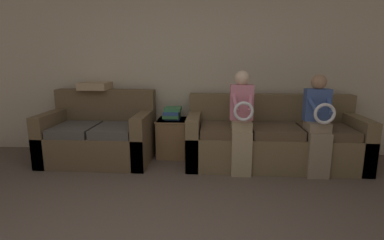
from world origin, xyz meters
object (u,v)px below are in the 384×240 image
(couch_side, at_px, (100,136))
(throw_pillow, at_px, (96,86))
(couch_main, at_px, (272,140))
(side_shelf, at_px, (172,137))
(book_stack, at_px, (172,113))
(child_left_seated, at_px, (242,118))
(child_right_seated, at_px, (318,121))

(couch_side, relative_size, throw_pillow, 3.58)
(couch_main, distance_m, couch_side, 2.34)
(side_shelf, distance_m, throw_pillow, 1.32)
(book_stack, distance_m, throw_pillow, 1.18)
(couch_main, relative_size, side_shelf, 4.16)
(book_stack, bearing_deg, child_left_seated, -31.36)
(child_right_seated, distance_m, side_shelf, 1.94)
(couch_main, xyz_separation_m, child_left_seated, (-0.45, -0.36, 0.37))
(throw_pillow, bearing_deg, couch_side, -65.26)
(couch_main, xyz_separation_m, child_right_seated, (0.45, -0.36, 0.34))
(side_shelf, xyz_separation_m, book_stack, (0.00, -0.01, 0.35))
(couch_main, height_order, child_right_seated, child_right_seated)
(couch_side, relative_size, book_stack, 4.78)
(couch_side, xyz_separation_m, book_stack, (0.98, 0.21, 0.30))
(couch_main, relative_size, book_stack, 7.54)
(child_right_seated, bearing_deg, couch_side, 172.85)
(couch_side, xyz_separation_m, child_right_seated, (2.79, -0.35, 0.34))
(couch_main, height_order, child_left_seated, child_left_seated)
(side_shelf, relative_size, throw_pillow, 1.35)
(child_left_seated, relative_size, child_right_seated, 1.04)
(child_left_seated, xyz_separation_m, throw_pillow, (-2.03, 0.64, 0.31))
(side_shelf, height_order, book_stack, book_stack)
(side_shelf, bearing_deg, child_left_seated, -31.61)
(couch_main, bearing_deg, child_right_seated, -38.72)
(book_stack, relative_size, throw_pillow, 0.75)
(child_left_seated, relative_size, throw_pillow, 3.13)
(child_right_seated, xyz_separation_m, book_stack, (-1.81, 0.56, -0.04))
(book_stack, xyz_separation_m, throw_pillow, (-1.11, 0.08, 0.37))
(couch_main, xyz_separation_m, book_stack, (-1.36, 0.20, 0.30))
(couch_main, relative_size, couch_side, 1.58)
(child_right_seated, bearing_deg, child_left_seated, 179.75)
(child_left_seated, height_order, side_shelf, child_left_seated)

